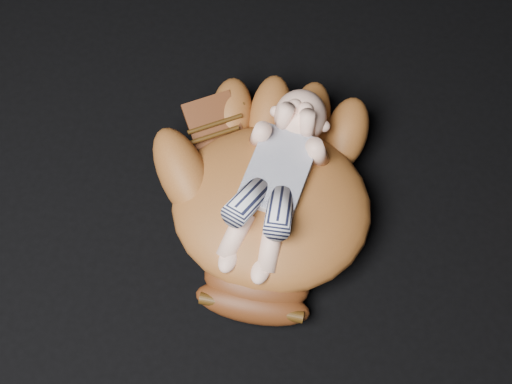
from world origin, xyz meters
TOP-DOWN VIEW (x-y plane):
  - baseball_glove at (-0.17, 0.11)m, footprint 0.45×0.51m
  - newborn_baby at (-0.17, 0.12)m, footprint 0.22×0.38m

SIDE VIEW (x-z plane):
  - baseball_glove at x=-0.17m, z-range 0.00..0.16m
  - newborn_baby at x=-0.17m, z-range 0.06..0.20m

